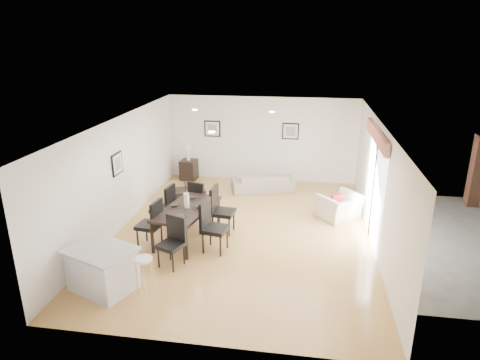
% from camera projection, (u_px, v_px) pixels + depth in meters
% --- Properties ---
extents(ground, '(8.00, 8.00, 0.00)m').
position_uv_depth(ground, '(243.00, 232.00, 10.31)').
color(ground, '#B38F49').
rests_on(ground, ground).
extents(wall_back, '(6.00, 0.04, 2.70)m').
position_uv_depth(wall_back, '(262.00, 139.00, 13.61)').
color(wall_back, white).
rests_on(wall_back, ground).
extents(wall_front, '(6.00, 0.04, 2.70)m').
position_uv_depth(wall_front, '(202.00, 268.00, 6.14)').
color(wall_front, white).
rests_on(wall_front, ground).
extents(wall_left, '(0.04, 8.00, 2.70)m').
position_uv_depth(wall_left, '(121.00, 173.00, 10.31)').
color(wall_left, white).
rests_on(wall_left, ground).
extents(wall_right, '(0.04, 8.00, 2.70)m').
position_uv_depth(wall_right, '(378.00, 186.00, 9.44)').
color(wall_right, white).
rests_on(wall_right, ground).
extents(ceiling, '(6.00, 8.00, 0.02)m').
position_uv_depth(ceiling, '(244.00, 122.00, 9.44)').
color(ceiling, white).
rests_on(ceiling, wall_back).
extents(sofa, '(2.00, 1.24, 0.54)m').
position_uv_depth(sofa, '(263.00, 182.00, 12.97)').
color(sofa, gray).
rests_on(sofa, ground).
extents(armchair, '(1.32, 1.31, 0.65)m').
position_uv_depth(armchair, '(340.00, 207.00, 11.00)').
color(armchair, beige).
rests_on(armchair, ground).
extents(dining_table, '(1.29, 2.03, 0.78)m').
position_uv_depth(dining_table, '(187.00, 211.00, 9.77)').
color(dining_table, black).
rests_on(dining_table, ground).
extents(dining_chair_wnear, '(0.56, 0.56, 1.11)m').
position_uv_depth(dining_chair_wnear, '(152.00, 221.00, 9.44)').
color(dining_chair_wnear, black).
rests_on(dining_chair_wnear, ground).
extents(dining_chair_wfar, '(0.56, 0.56, 1.12)m').
position_uv_depth(dining_chair_wfar, '(166.00, 205.00, 10.32)').
color(dining_chair_wfar, black).
rests_on(dining_chair_wfar, ground).
extents(dining_chair_enear, '(0.61, 0.61, 1.16)m').
position_uv_depth(dining_chair_enear, '(211.00, 223.00, 9.27)').
color(dining_chair_enear, black).
rests_on(dining_chair_enear, ground).
extents(dining_chair_efar, '(0.56, 0.56, 1.14)m').
position_uv_depth(dining_chair_efar, '(219.00, 207.00, 10.14)').
color(dining_chair_efar, black).
rests_on(dining_chair_efar, ground).
extents(dining_chair_head, '(0.61, 0.61, 1.05)m').
position_uv_depth(dining_chair_head, '(173.00, 239.00, 8.71)').
color(dining_chair_head, black).
rests_on(dining_chair_head, ground).
extents(dining_chair_foot, '(0.58, 0.58, 1.02)m').
position_uv_depth(dining_chair_foot, '(199.00, 198.00, 10.91)').
color(dining_chair_foot, black).
rests_on(dining_chair_foot, ground).
extents(vase, '(0.95, 1.46, 0.74)m').
position_uv_depth(vase, '(186.00, 195.00, 9.65)').
color(vase, white).
rests_on(vase, dining_table).
extents(coffee_table, '(1.07, 0.88, 0.37)m').
position_uv_depth(coffee_table, '(189.00, 195.00, 12.15)').
color(coffee_table, black).
rests_on(coffee_table, ground).
extents(side_table, '(0.54, 0.54, 0.65)m').
position_uv_depth(side_table, '(189.00, 170.00, 13.96)').
color(side_table, black).
rests_on(side_table, ground).
extents(table_lamp, '(0.23, 0.23, 0.44)m').
position_uv_depth(table_lamp, '(188.00, 152.00, 13.77)').
color(table_lamp, white).
rests_on(table_lamp, side_table).
extents(cushion, '(0.31, 0.26, 0.31)m').
position_uv_depth(cushion, '(337.00, 200.00, 10.86)').
color(cushion, maroon).
rests_on(cushion, armchair).
extents(kitchen_island, '(1.44, 1.29, 0.83)m').
position_uv_depth(kitchen_island, '(102.00, 269.00, 7.91)').
color(kitchen_island, silver).
rests_on(kitchen_island, ground).
extents(bar_stool, '(0.33, 0.33, 0.72)m').
position_uv_depth(bar_stool, '(144.00, 263.00, 7.73)').
color(bar_stool, white).
rests_on(bar_stool, ground).
extents(framed_print_back_left, '(0.52, 0.04, 0.52)m').
position_uv_depth(framed_print_back_left, '(212.00, 129.00, 13.72)').
color(framed_print_back_left, black).
rests_on(framed_print_back_left, wall_back).
extents(framed_print_back_right, '(0.52, 0.04, 0.52)m').
position_uv_depth(framed_print_back_right, '(291.00, 131.00, 13.35)').
color(framed_print_back_right, black).
rests_on(framed_print_back_right, wall_back).
extents(framed_print_left_wall, '(0.04, 0.52, 0.52)m').
position_uv_depth(framed_print_left_wall, '(117.00, 164.00, 10.02)').
color(framed_print_left_wall, black).
rests_on(framed_print_left_wall, wall_left).
extents(sliding_door, '(0.12, 2.70, 2.57)m').
position_uv_depth(sliding_door, '(375.00, 169.00, 9.62)').
color(sliding_door, white).
rests_on(sliding_door, wall_right).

